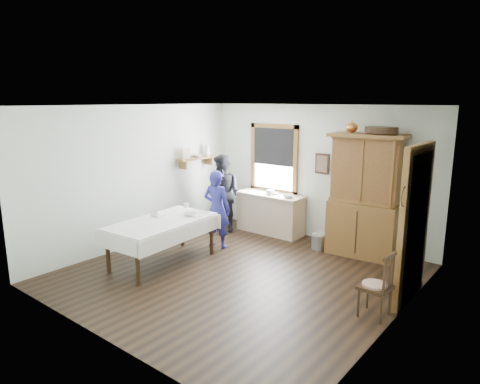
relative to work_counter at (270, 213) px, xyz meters
The scene contains 20 objects.
room 2.54m from the work_counter, 68.03° to the right, with size 5.01×5.01×2.70m.
window 1.24m from the work_counter, 113.13° to the left, with size 1.18×0.07×1.48m.
doorway 3.67m from the work_counter, 21.85° to the right, with size 0.09×1.14×2.22m.
wall_shelf 1.99m from the work_counter, 156.37° to the right, with size 0.24×1.00×0.44m.
framed_picture 1.55m from the work_counter, 14.73° to the left, with size 0.30×0.04×0.40m, color #382413.
rug_beater 4.04m from the work_counter, 29.54° to the right, with size 0.27×0.27×0.01m, color black.
work_counter is the anchor object (origin of this frame).
china_hutch 2.20m from the work_counter, ahead, with size 1.30×0.62×2.22m, color brown.
dining_table 2.65m from the work_counter, 100.03° to the right, with size 1.01×1.92×0.77m, color white.
spindle_chair 3.79m from the work_counter, 34.36° to the right, with size 0.41×0.41×0.89m, color #382413.
pail 1.37m from the work_counter, 12.28° to the right, with size 0.26×0.26×0.28m, color #979A9F.
wicker_basket 1.78m from the work_counter, ahead, with size 0.30×0.21×0.18m, color tan.
woman_blue 1.45m from the work_counter, 101.11° to the right, with size 0.51×0.33×1.39m, color navy.
figure_dark 1.06m from the work_counter, 147.82° to the right, with size 0.75×0.58×1.53m, color black.
table_cup_a 2.66m from the work_counter, 106.36° to the right, with size 0.13×0.13×0.10m, color silver.
table_cup_b 1.93m from the work_counter, 113.26° to the right, with size 0.11×0.11×0.10m, color silver.
table_bowl 2.16m from the work_counter, 98.19° to the right, with size 0.23×0.23×0.06m, color silver.
counter_book 0.44m from the work_counter, 169.37° to the left, with size 0.17×0.23×0.02m, color brown.
counter_bowl 0.67m from the work_counter, ahead, with size 0.21×0.21×0.07m, color silver.
shelf_bowl 2.00m from the work_counter, 156.76° to the right, with size 0.22×0.22×0.05m, color silver.
Camera 1 is at (4.09, -5.09, 2.79)m, focal length 32.00 mm.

